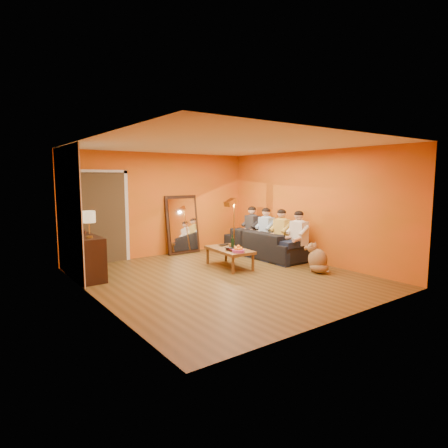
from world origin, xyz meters
TOP-DOWN VIEW (x-y plane):
  - room_shell at (0.00, 0.37)m, footprint 5.00×5.50m
  - white_accent at (-2.48, 1.75)m, footprint 0.02×1.90m
  - doorway_recess at (-1.50, 2.83)m, footprint 1.06×0.30m
  - door_jamb_left at (-2.07, 2.71)m, footprint 0.08×0.06m
  - door_jamb_right at (-0.93, 2.71)m, footprint 0.08×0.06m
  - door_header at (-1.50, 2.71)m, footprint 1.22×0.06m
  - mirror_frame at (0.55, 2.63)m, footprint 0.92×0.27m
  - mirror_glass at (0.55, 2.59)m, footprint 0.78×0.21m
  - sideboard at (-2.24, 1.55)m, footprint 0.44×1.18m
  - table_lamp at (-2.24, 1.25)m, footprint 0.24×0.24m
  - sofa at (2.00, 1.00)m, footprint 2.30×0.90m
  - coffee_table at (0.60, 0.64)m, footprint 0.73×1.27m
  - floor_lamp at (1.32, 1.40)m, footprint 0.34×0.29m
  - dog at (1.81, -0.82)m, footprint 0.39×0.57m
  - person_far_left at (2.13, 0.00)m, footprint 0.70×0.44m
  - person_mid_left at (2.13, 0.55)m, footprint 0.70×0.44m
  - person_mid_right at (2.13, 1.10)m, footprint 0.70×0.44m
  - person_far_right at (2.13, 1.65)m, footprint 0.70×0.44m
  - fruit_bowl at (0.50, 0.19)m, footprint 0.26×0.26m
  - wine_bottle at (0.65, 0.59)m, footprint 0.07×0.07m
  - tumbler at (0.72, 0.76)m, footprint 0.09×0.09m
  - laptop at (0.78, 0.99)m, footprint 0.40×0.31m
  - book_lower at (0.42, 0.44)m, footprint 0.24×0.29m
  - book_mid at (0.43, 0.45)m, footprint 0.22×0.28m
  - book_upper at (0.42, 0.43)m, footprint 0.22×0.25m
  - vase at (-2.24, 1.80)m, footprint 0.16×0.16m
  - flowers at (-2.24, 1.80)m, footprint 0.17×0.17m

SIDE VIEW (x-z plane):
  - coffee_table at x=0.60m, z-range 0.00..0.42m
  - dog at x=1.81m, z-range 0.00..0.64m
  - sofa at x=2.00m, z-range 0.00..0.67m
  - sideboard at x=-2.24m, z-range 0.00..0.85m
  - book_lower at x=0.42m, z-range 0.42..0.44m
  - laptop at x=0.78m, z-range 0.42..0.45m
  - book_mid at x=0.43m, z-range 0.44..0.46m
  - tumbler at x=0.72m, z-range 0.42..0.50m
  - book_upper at x=0.42m, z-range 0.46..0.48m
  - fruit_bowl at x=0.50m, z-range 0.42..0.58m
  - wine_bottle at x=0.65m, z-range 0.42..0.73m
  - person_far_left at x=2.13m, z-range 0.00..1.22m
  - person_mid_left at x=2.13m, z-range 0.00..1.22m
  - person_mid_right at x=2.13m, z-range 0.00..1.22m
  - person_far_right at x=2.13m, z-range 0.00..1.22m
  - floor_lamp at x=1.32m, z-range 0.00..1.44m
  - mirror_frame at x=0.55m, z-range 0.00..1.52m
  - mirror_glass at x=0.55m, z-range 0.09..1.43m
  - vase at x=-2.24m, z-range 0.85..1.02m
  - doorway_recess at x=-1.50m, z-range 0.00..2.10m
  - door_jamb_left at x=-2.07m, z-range -0.05..2.15m
  - door_jamb_right at x=-0.93m, z-range -0.05..2.15m
  - table_lamp at x=-2.24m, z-range 0.85..1.36m
  - flowers at x=-2.24m, z-range 0.97..1.39m
  - room_shell at x=0.00m, z-range 0.00..2.60m
  - white_accent at x=-2.48m, z-range 0.01..2.59m
  - door_header at x=-1.50m, z-range 2.08..2.16m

